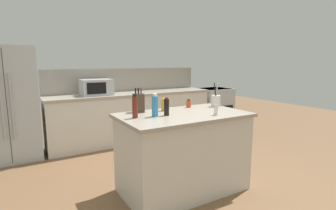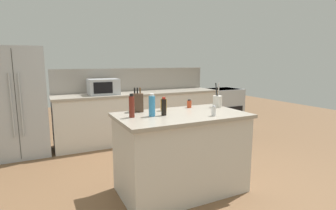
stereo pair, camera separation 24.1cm
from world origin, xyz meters
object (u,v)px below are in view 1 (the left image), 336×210
(salt_shaker, at_px, (216,110))
(dish_soap_bottle, at_px, (155,106))
(spice_jar_paprika, at_px, (189,104))
(honey_jar, at_px, (164,105))
(knife_block, at_px, (139,103))
(utensil_crock, at_px, (216,100))
(soy_sauce_bottle, at_px, (167,107))
(microwave, at_px, (96,87))
(vinegar_bottle, at_px, (135,107))
(range_oven, at_px, (213,108))
(refrigerator, at_px, (7,104))

(salt_shaker, bearing_deg, dish_soap_bottle, 155.27)
(spice_jar_paprika, bearing_deg, honey_jar, -174.55)
(knife_block, height_order, spice_jar_paprika, knife_block)
(spice_jar_paprika, bearing_deg, utensil_crock, -19.21)
(knife_block, bearing_deg, soy_sauce_bottle, -44.73)
(microwave, bearing_deg, utensil_crock, -62.63)
(salt_shaker, xyz_separation_m, soy_sauce_bottle, (-0.48, 0.27, 0.04))
(honey_jar, height_order, spice_jar_paprika, honey_jar)
(microwave, xyz_separation_m, dish_soap_bottle, (0.04, -2.18, -0.02))
(microwave, xyz_separation_m, spice_jar_paprika, (0.69, -1.89, -0.09))
(utensil_crock, bearing_deg, knife_block, 171.32)
(spice_jar_paprika, bearing_deg, vinegar_bottle, -164.37)
(soy_sauce_bottle, bearing_deg, range_oven, 40.66)
(spice_jar_paprika, bearing_deg, salt_shaker, -92.74)
(refrigerator, xyz_separation_m, spice_jar_paprika, (2.07, -1.94, 0.11))
(range_oven, height_order, salt_shaker, salt_shaker)
(utensil_crock, bearing_deg, refrigerator, 139.54)
(soy_sauce_bottle, bearing_deg, vinegar_bottle, 170.71)
(range_oven, relative_size, vinegar_bottle, 3.58)
(microwave, distance_m, salt_shaker, 2.55)
(soy_sauce_bottle, relative_size, vinegar_bottle, 0.80)
(refrigerator, bearing_deg, vinegar_bottle, -61.18)
(utensil_crock, distance_m, salt_shaker, 0.59)
(refrigerator, height_order, microwave, refrigerator)
(range_oven, relative_size, soy_sauce_bottle, 4.46)
(microwave, bearing_deg, salt_shaker, -75.02)
(dish_soap_bottle, xyz_separation_m, spice_jar_paprika, (0.65, 0.29, -0.07))
(range_oven, distance_m, spice_jar_paprika, 2.83)
(microwave, height_order, spice_jar_paprika, microwave)
(range_oven, distance_m, honey_jar, 3.15)
(salt_shaker, distance_m, spice_jar_paprika, 0.57)
(salt_shaker, bearing_deg, honey_jar, 124.02)
(honey_jar, xyz_separation_m, dish_soap_bottle, (-0.26, -0.25, 0.05))
(utensil_crock, xyz_separation_m, dish_soap_bottle, (-1.00, -0.16, 0.04))
(microwave, xyz_separation_m, soy_sauce_bottle, (0.18, -2.19, -0.04))
(honey_jar, bearing_deg, vinegar_bottle, -156.76)
(microwave, distance_m, knife_block, 1.85)
(utensil_crock, relative_size, vinegar_bottle, 1.24)
(utensil_crock, relative_size, soy_sauce_bottle, 1.55)
(knife_block, relative_size, spice_jar_paprika, 2.69)
(vinegar_bottle, bearing_deg, refrigerator, 118.82)
(knife_block, height_order, vinegar_bottle, knife_block)
(knife_block, relative_size, dish_soap_bottle, 1.15)
(utensil_crock, height_order, spice_jar_paprika, utensil_crock)
(range_oven, distance_m, utensil_crock, 2.68)
(refrigerator, bearing_deg, range_oven, -0.72)
(spice_jar_paprika, bearing_deg, microwave, 109.95)
(soy_sauce_bottle, bearing_deg, knife_block, 119.20)
(knife_block, xyz_separation_m, utensil_crock, (1.05, -0.16, -0.03))
(knife_block, relative_size, vinegar_bottle, 1.13)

